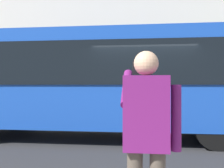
% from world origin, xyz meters
% --- Properties ---
extents(ground_plane, '(60.00, 60.00, 0.00)m').
position_xyz_m(ground_plane, '(0.00, 0.00, 0.00)').
color(ground_plane, '#2B2B2D').
extents(building_facade_far, '(28.00, 1.55, 12.00)m').
position_xyz_m(building_facade_far, '(-0.02, -6.80, 5.99)').
color(building_facade_far, beige).
rests_on(building_facade_far, ground_plane).
extents(red_bus, '(9.05, 2.54, 3.08)m').
position_xyz_m(red_bus, '(1.32, -0.32, 1.68)').
color(red_bus, '#1947AD').
rests_on(red_bus, ground_plane).
extents(pedestrian_photographer, '(0.53, 0.52, 1.70)m').
position_xyz_m(pedestrian_photographer, '(-0.01, 4.84, 1.14)').
color(pedestrian_photographer, '#4C4238').
rests_on(pedestrian_photographer, sidewalk_curb).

